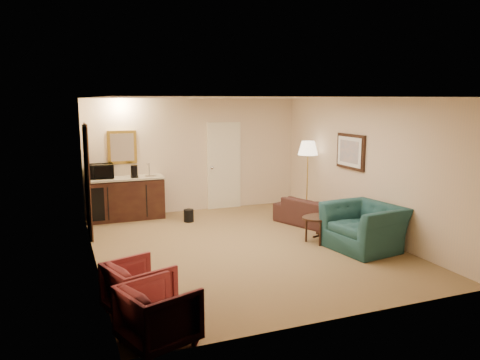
% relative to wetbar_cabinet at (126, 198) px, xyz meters
% --- Properties ---
extents(ground, '(6.00, 6.00, 0.00)m').
position_rel_wetbar_cabinet_xyz_m(ground, '(1.65, -2.72, -0.46)').
color(ground, olive).
rests_on(ground, ground).
extents(room_walls, '(5.02, 6.01, 2.61)m').
position_rel_wetbar_cabinet_xyz_m(room_walls, '(1.55, -1.95, 1.26)').
color(room_walls, beige).
rests_on(room_walls, ground).
extents(wetbar_cabinet, '(1.64, 0.58, 0.92)m').
position_rel_wetbar_cabinet_xyz_m(wetbar_cabinet, '(0.00, 0.00, 0.00)').
color(wetbar_cabinet, '#361E11').
rests_on(wetbar_cabinet, ground).
extents(sofa, '(1.24, 1.99, 0.75)m').
position_rel_wetbar_cabinet_xyz_m(sofa, '(3.60, -2.07, -0.08)').
color(sofa, black).
rests_on(sofa, ground).
extents(teal_armchair, '(0.95, 1.31, 1.05)m').
position_rel_wetbar_cabinet_xyz_m(teal_armchair, '(3.55, -3.62, 0.07)').
color(teal_armchair, '#1B4542').
rests_on(teal_armchair, ground).
extents(rose_chair_near, '(0.84, 0.87, 0.72)m').
position_rel_wetbar_cabinet_xyz_m(rose_chair_near, '(-0.50, -4.72, -0.10)').
color(rose_chair_near, maroon).
rests_on(rose_chair_near, ground).
extents(rose_chair_far, '(0.86, 0.89, 0.73)m').
position_rel_wetbar_cabinet_xyz_m(rose_chair_far, '(-0.43, -5.52, -0.10)').
color(rose_chair_far, maroon).
rests_on(rose_chair_far, ground).
extents(coffee_table, '(0.95, 0.78, 0.47)m').
position_rel_wetbar_cabinet_xyz_m(coffee_table, '(3.13, -2.96, -0.22)').
color(coffee_table, '#311B10').
rests_on(coffee_table, ground).
extents(floor_lamp, '(0.56, 0.56, 1.68)m').
position_rel_wetbar_cabinet_xyz_m(floor_lamp, '(3.85, -1.09, 0.38)').
color(floor_lamp, gold).
rests_on(floor_lamp, ground).
extents(waste_bin, '(0.24, 0.24, 0.27)m').
position_rel_wetbar_cabinet_xyz_m(waste_bin, '(1.20, -0.72, -0.33)').
color(waste_bin, black).
rests_on(waste_bin, ground).
extents(microwave, '(0.56, 0.32, 0.37)m').
position_rel_wetbar_cabinet_xyz_m(microwave, '(-0.50, 0.07, 0.65)').
color(microwave, black).
rests_on(microwave, wetbar_cabinet).
extents(coffee_maker, '(0.16, 0.16, 0.27)m').
position_rel_wetbar_cabinet_xyz_m(coffee_maker, '(0.19, -0.10, 0.60)').
color(coffee_maker, black).
rests_on(coffee_maker, wetbar_cabinet).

